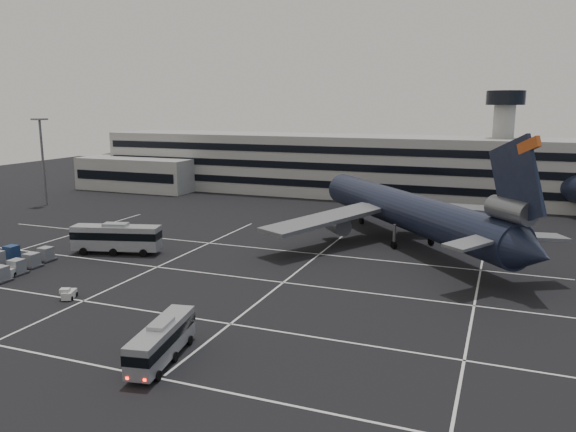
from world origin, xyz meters
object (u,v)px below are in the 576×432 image
Objects in this scene: trijet_main at (409,211)px; bus_near at (162,339)px; bus_far at (116,237)px; uld_cluster at (6,263)px; tug_a at (5,273)px.

bus_near is at bearing -144.81° from trijet_main.
bus_far reaches higher than uld_cluster.
uld_cluster is (-33.91, 15.08, -0.95)m from bus_near.
uld_cluster is at bearing 130.00° from tug_a.
tug_a is (-30.91, 12.17, -1.22)m from bus_near.
trijet_main reaches higher than bus_far.
trijet_main is 3.65× the size of bus_far.
bus_near reaches higher than tug_a.
bus_near is 0.78× the size of uld_cluster.
uld_cluster is at bearing 145.92° from bus_near.
tug_a is 0.20× the size of uld_cluster.
bus_far is at bearing 65.05° from tug_a.
bus_far is at bearing 123.48° from bus_near.
trijet_main is at bearing 33.51° from tug_a.
bus_near is 4.01× the size of tug_a.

